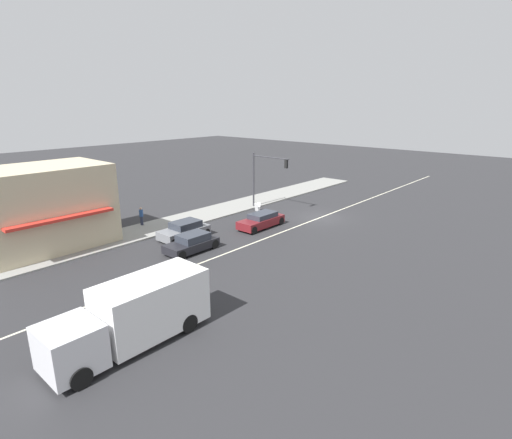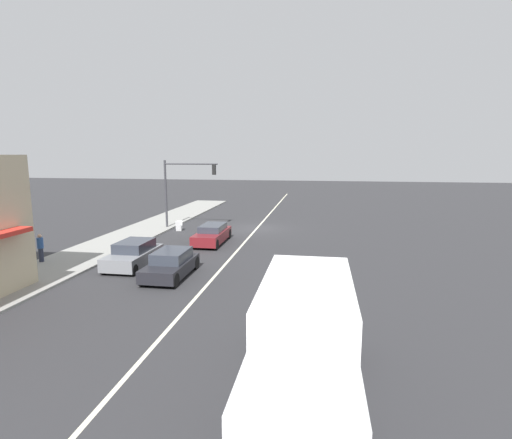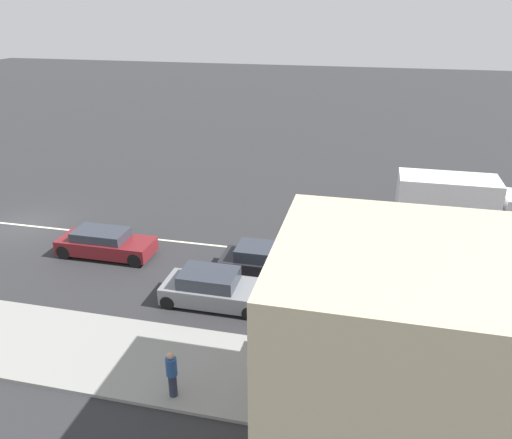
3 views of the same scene
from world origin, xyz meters
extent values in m
plane|color=#2B2B2D|center=(0.00, 18.00, 0.00)|extent=(160.00, 160.00, 0.00)
cube|color=gray|center=(9.00, 18.50, 0.06)|extent=(4.00, 73.00, 0.12)
cube|color=beige|center=(0.00, 0.00, 0.00)|extent=(0.16, 60.00, 0.01)
cube|color=#C6B793|center=(11.05, 20.81, 3.16)|extent=(5.85, 9.13, 6.07)
cube|color=red|center=(7.77, 20.81, 2.92)|extent=(0.70, 7.30, 0.20)
cylinder|color=#333338|center=(7.55, 1.24, 2.92)|extent=(0.18, 0.18, 5.60)
cylinder|color=#333338|center=(5.30, 1.24, 5.42)|extent=(4.50, 0.12, 0.12)
cube|color=black|center=(3.35, 1.24, 4.97)|extent=(0.28, 0.24, 0.84)
sphere|color=red|center=(3.35, 1.11, 5.24)|extent=(0.18, 0.18, 0.18)
sphere|color=gold|center=(3.35, 1.11, 4.97)|extent=(0.18, 0.18, 0.18)
sphere|color=green|center=(3.35, 1.11, 4.70)|extent=(0.18, 0.18, 0.18)
cylinder|color=#282D42|center=(10.44, 12.97, 0.51)|extent=(0.26, 0.26, 0.79)
cylinder|color=#284C8C|center=(10.44, 12.97, 1.21)|extent=(0.34, 0.34, 0.61)
sphere|color=tan|center=(10.44, 12.97, 1.62)|extent=(0.22, 0.22, 0.22)
cube|color=silver|center=(6.11, 2.10, 0.43)|extent=(0.45, 0.21, 0.84)
cube|color=silver|center=(6.11, 2.42, 0.43)|extent=(0.45, 0.21, 0.84)
cube|color=silver|center=(-5.00, 26.30, 1.22)|extent=(2.28, 2.20, 1.90)
cube|color=white|center=(-5.00, 22.45, 1.57)|extent=(2.40, 5.10, 2.60)
cylinder|color=black|center=(-6.08, 26.50, 0.45)|extent=(0.28, 0.90, 0.90)
cylinder|color=black|center=(-3.92, 26.50, 0.45)|extent=(0.28, 0.90, 0.90)
cylinder|color=black|center=(-6.08, 21.20, 0.45)|extent=(0.28, 0.90, 0.90)
cylinder|color=black|center=(-3.92, 21.20, 0.45)|extent=(0.28, 0.90, 0.90)
cube|color=slate|center=(5.00, 12.59, 0.51)|extent=(1.89, 4.14, 0.69)
cube|color=#2D333D|center=(5.00, 12.38, 1.13)|extent=(1.61, 2.28, 0.54)
cylinder|color=black|center=(4.15, 14.27, 0.30)|extent=(0.22, 0.60, 0.60)
cylinder|color=black|center=(5.85, 14.27, 0.30)|extent=(0.22, 0.60, 0.60)
cylinder|color=black|center=(4.15, 10.91, 0.30)|extent=(0.22, 0.60, 0.60)
cylinder|color=black|center=(5.85, 10.91, 0.30)|extent=(0.22, 0.60, 0.60)
cube|color=black|center=(2.20, 14.14, 0.50)|extent=(1.83, 4.05, 0.61)
cube|color=#2D333D|center=(2.20, 13.94, 1.07)|extent=(1.55, 2.23, 0.54)
cylinder|color=black|center=(1.39, 15.71, 0.35)|extent=(0.22, 0.70, 0.70)
cylinder|color=black|center=(3.01, 15.71, 0.35)|extent=(0.22, 0.70, 0.70)
cylinder|color=black|center=(1.39, 12.58, 0.35)|extent=(0.22, 0.70, 0.70)
cylinder|color=black|center=(3.01, 12.58, 0.35)|extent=(0.22, 0.70, 0.70)
cube|color=maroon|center=(2.20, 6.27, 0.53)|extent=(1.75, 4.59, 0.68)
cube|color=#2D333D|center=(2.20, 6.04, 1.09)|extent=(1.49, 2.53, 0.44)
cylinder|color=black|center=(1.42, 8.11, 0.35)|extent=(0.22, 0.70, 0.70)
cylinder|color=black|center=(2.98, 8.11, 0.35)|extent=(0.22, 0.70, 0.70)
cylinder|color=black|center=(1.42, 4.43, 0.35)|extent=(0.22, 0.70, 0.70)
cylinder|color=black|center=(2.98, 4.43, 0.35)|extent=(0.22, 0.70, 0.70)
camera|label=1|loc=(-19.70, 31.77, 10.58)|focal=28.00mm
camera|label=2|loc=(-5.30, 32.89, 6.22)|focal=28.00mm
camera|label=3|loc=(21.54, 18.18, 11.26)|focal=35.00mm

